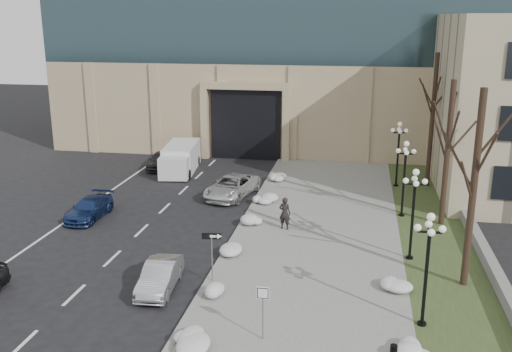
{
  "coord_description": "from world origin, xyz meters",
  "views": [
    {
      "loc": [
        5.48,
        -14.92,
        11.8
      ],
      "look_at": [
        0.13,
        14.31,
        3.5
      ],
      "focal_mm": 40.0,
      "sensor_mm": 36.0,
      "label": 1
    }
  ],
  "objects_px": {
    "car_b": "(160,276)",
    "box_truck": "(180,159)",
    "car_c": "(89,208)",
    "pedestrian": "(285,213)",
    "lamppost_d": "(399,145)",
    "keep_sign": "(263,302)",
    "car_e": "(160,160)",
    "lamppost_b": "(414,202)",
    "lamppost_a": "(428,255)",
    "one_way_sign": "(215,242)",
    "car_d": "(232,186)",
    "lamppost_c": "(405,169)"
  },
  "relations": [
    {
      "from": "pedestrian",
      "to": "lamppost_b",
      "type": "bearing_deg",
      "value": 167.8
    },
    {
      "from": "car_e",
      "to": "lamppost_c",
      "type": "height_order",
      "value": "lamppost_c"
    },
    {
      "from": "car_e",
      "to": "one_way_sign",
      "type": "bearing_deg",
      "value": -68.0
    },
    {
      "from": "car_e",
      "to": "keep_sign",
      "type": "height_order",
      "value": "keep_sign"
    },
    {
      "from": "car_d",
      "to": "lamppost_c",
      "type": "distance_m",
      "value": 11.57
    },
    {
      "from": "car_e",
      "to": "lamppost_c",
      "type": "bearing_deg",
      "value": -28.95
    },
    {
      "from": "lamppost_d",
      "to": "car_b",
      "type": "bearing_deg",
      "value": -121.61
    },
    {
      "from": "car_c",
      "to": "lamppost_a",
      "type": "xyz_separation_m",
      "value": [
        18.68,
        -9.47,
        2.46
      ]
    },
    {
      "from": "box_truck",
      "to": "keep_sign",
      "type": "xyz_separation_m",
      "value": [
        10.59,
        -23.18,
        0.67
      ]
    },
    {
      "from": "car_e",
      "to": "lamppost_b",
      "type": "xyz_separation_m",
      "value": [
        18.42,
        -14.98,
        2.39
      ]
    },
    {
      "from": "lamppost_b",
      "to": "lamppost_c",
      "type": "distance_m",
      "value": 6.5
    },
    {
      "from": "car_b",
      "to": "lamppost_b",
      "type": "bearing_deg",
      "value": 20.67
    },
    {
      "from": "car_c",
      "to": "lamppost_d",
      "type": "distance_m",
      "value": 21.34
    },
    {
      "from": "car_d",
      "to": "car_e",
      "type": "xyz_separation_m",
      "value": [
        -7.3,
        6.28,
        -0.04
      ]
    },
    {
      "from": "car_c",
      "to": "box_truck",
      "type": "distance_m",
      "value": 11.71
    },
    {
      "from": "car_e",
      "to": "lamppost_d",
      "type": "relative_size",
      "value": 0.84
    },
    {
      "from": "keep_sign",
      "to": "lamppost_b",
      "type": "bearing_deg",
      "value": 55.15
    },
    {
      "from": "car_c",
      "to": "car_e",
      "type": "xyz_separation_m",
      "value": [
        0.26,
        12.01,
        0.07
      ]
    },
    {
      "from": "pedestrian",
      "to": "lamppost_a",
      "type": "bearing_deg",
      "value": 136.98
    },
    {
      "from": "car_e",
      "to": "pedestrian",
      "type": "relative_size",
      "value": 2.13
    },
    {
      "from": "box_truck",
      "to": "lamppost_a",
      "type": "height_order",
      "value": "lamppost_a"
    },
    {
      "from": "box_truck",
      "to": "lamppost_c",
      "type": "relative_size",
      "value": 1.41
    },
    {
      "from": "car_b",
      "to": "lamppost_c",
      "type": "distance_m",
      "value": 16.47
    },
    {
      "from": "car_d",
      "to": "car_c",
      "type": "bearing_deg",
      "value": -130.82
    },
    {
      "from": "lamppost_b",
      "to": "lamppost_d",
      "type": "xyz_separation_m",
      "value": [
        0.0,
        13.0,
        0.0
      ]
    },
    {
      "from": "car_b",
      "to": "keep_sign",
      "type": "distance_m",
      "value": 6.35
    },
    {
      "from": "keep_sign",
      "to": "lamppost_a",
      "type": "height_order",
      "value": "lamppost_a"
    },
    {
      "from": "car_b",
      "to": "box_truck",
      "type": "distance_m",
      "value": 20.48
    },
    {
      "from": "lamppost_a",
      "to": "one_way_sign",
      "type": "bearing_deg",
      "value": 165.83
    },
    {
      "from": "car_c",
      "to": "pedestrian",
      "type": "distance_m",
      "value": 11.96
    },
    {
      "from": "lamppost_a",
      "to": "car_b",
      "type": "bearing_deg",
      "value": 173.79
    },
    {
      "from": "pedestrian",
      "to": "box_truck",
      "type": "height_order",
      "value": "box_truck"
    },
    {
      "from": "keep_sign",
      "to": "lamppost_b",
      "type": "height_order",
      "value": "lamppost_b"
    },
    {
      "from": "car_c",
      "to": "one_way_sign",
      "type": "distance_m",
      "value": 12.19
    },
    {
      "from": "car_b",
      "to": "box_truck",
      "type": "bearing_deg",
      "value": 100.66
    },
    {
      "from": "keep_sign",
      "to": "lamppost_c",
      "type": "relative_size",
      "value": 0.48
    },
    {
      "from": "lamppost_a",
      "to": "lamppost_d",
      "type": "distance_m",
      "value": 19.5
    },
    {
      "from": "lamppost_a",
      "to": "lamppost_b",
      "type": "bearing_deg",
      "value": 90.0
    },
    {
      "from": "car_e",
      "to": "pedestrian",
      "type": "distance_m",
      "value": 16.77
    },
    {
      "from": "pedestrian",
      "to": "lamppost_d",
      "type": "bearing_deg",
      "value": -112.21
    },
    {
      "from": "car_d",
      "to": "one_way_sign",
      "type": "relative_size",
      "value": 2.11
    },
    {
      "from": "box_truck",
      "to": "one_way_sign",
      "type": "height_order",
      "value": "one_way_sign"
    },
    {
      "from": "lamppost_b",
      "to": "lamppost_d",
      "type": "relative_size",
      "value": 1.0
    },
    {
      "from": "car_b",
      "to": "lamppost_b",
      "type": "height_order",
      "value": "lamppost_b"
    },
    {
      "from": "lamppost_b",
      "to": "box_truck",
      "type": "bearing_deg",
      "value": 138.86
    },
    {
      "from": "box_truck",
      "to": "one_way_sign",
      "type": "xyz_separation_m",
      "value": [
        7.64,
        -18.73,
        1.03
      ]
    },
    {
      "from": "car_c",
      "to": "lamppost_d",
      "type": "xyz_separation_m",
      "value": [
        18.68,
        10.03,
        2.46
      ]
    },
    {
      "from": "car_e",
      "to": "lamppost_d",
      "type": "distance_m",
      "value": 18.68
    },
    {
      "from": "car_b",
      "to": "keep_sign",
      "type": "height_order",
      "value": "keep_sign"
    },
    {
      "from": "keep_sign",
      "to": "pedestrian",
      "type": "bearing_deg",
      "value": 93.3
    }
  ]
}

